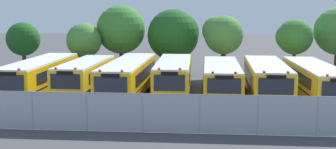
# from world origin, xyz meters

# --- Properties ---
(ground_plane) EXTENTS (160.00, 160.00, 0.00)m
(ground_plane) POSITION_xyz_m (0.00, 0.00, 0.00)
(ground_plane) COLOR #424244
(school_bus_0) EXTENTS (2.63, 11.24, 2.68)m
(school_bus_0) POSITION_xyz_m (-10.03, 0.01, 1.41)
(school_bus_0) COLOR #EAA80C
(school_bus_0) RESTS_ON ground_plane
(school_bus_1) EXTENTS (2.56, 9.32, 2.63)m
(school_bus_1) POSITION_xyz_m (-6.60, 0.08, 1.38)
(school_bus_1) COLOR yellow
(school_bus_1) RESTS_ON ground_plane
(school_bus_2) EXTENTS (2.72, 11.67, 2.73)m
(school_bus_2) POSITION_xyz_m (-3.29, -0.26, 1.44)
(school_bus_2) COLOR #EAA80C
(school_bus_2) RESTS_ON ground_plane
(school_bus_3) EXTENTS (2.61, 10.19, 2.72)m
(school_bus_3) POSITION_xyz_m (-0.05, 0.18, 1.43)
(school_bus_3) COLOR yellow
(school_bus_3) RESTS_ON ground_plane
(school_bus_4) EXTENTS (2.61, 10.17, 2.57)m
(school_bus_4) POSITION_xyz_m (3.42, -0.03, 1.36)
(school_bus_4) COLOR #EAA80C
(school_bus_4) RESTS_ON ground_plane
(school_bus_5) EXTENTS (2.83, 10.45, 2.68)m
(school_bus_5) POSITION_xyz_m (6.58, -0.25, 1.41)
(school_bus_5) COLOR yellow
(school_bus_5) RESTS_ON ground_plane
(school_bus_6) EXTENTS (2.71, 11.28, 2.57)m
(school_bus_6) POSITION_xyz_m (9.94, -0.08, 1.36)
(school_bus_6) COLOR yellow
(school_bus_6) RESTS_ON ground_plane
(tree_0) EXTENTS (3.33, 3.37, 5.04)m
(tree_0) POSITION_xyz_m (-15.82, 10.51, 3.38)
(tree_0) COLOR #4C3823
(tree_0) RESTS_ON ground_plane
(tree_1) EXTENTS (3.26, 3.26, 5.05)m
(tree_1) POSITION_xyz_m (-9.09, 8.42, 3.39)
(tree_1) COLOR #4C3823
(tree_1) RESTS_ON ground_plane
(tree_2) EXTENTS (4.66, 4.66, 6.70)m
(tree_2) POSITION_xyz_m (-6.02, 10.26, 4.30)
(tree_2) COLOR #4C3823
(tree_2) RESTS_ON ground_plane
(tree_3) EXTENTS (4.94, 4.90, 6.33)m
(tree_3) POSITION_xyz_m (-0.70, 10.47, 3.95)
(tree_3) COLOR #4C3823
(tree_3) RESTS_ON ground_plane
(tree_4) EXTENTS (3.75, 3.53, 5.75)m
(tree_4) POSITION_xyz_m (3.68, 8.90, 4.07)
(tree_4) COLOR #4C3823
(tree_4) RESTS_ON ground_plane
(tree_5) EXTENTS (3.35, 3.22, 5.44)m
(tree_5) POSITION_xyz_m (10.09, 9.05, 3.81)
(tree_5) COLOR #4C3823
(tree_5) RESTS_ON ground_plane
(chainlink_fence) EXTENTS (26.37, 0.07, 2.07)m
(chainlink_fence) POSITION_xyz_m (0.54, -9.68, 1.07)
(chainlink_fence) COLOR #9EA0A3
(chainlink_fence) RESTS_ON ground_plane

